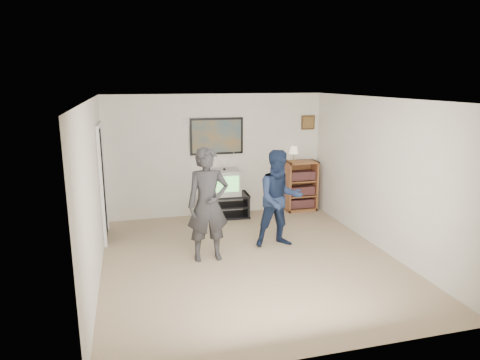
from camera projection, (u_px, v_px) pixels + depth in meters
name	position (u px, v px, depth m)	size (l,w,h in m)	color
room_shell	(244.00, 178.00, 6.79)	(4.51, 5.00, 2.51)	#93735D
media_stand	(225.00, 206.00, 8.82)	(1.00, 0.59, 0.48)	black
crt_television	(225.00, 182.00, 8.70)	(0.60, 0.51, 0.51)	#ACADA7
bookshelf	(301.00, 186.00, 9.21)	(0.66, 0.38, 1.08)	brown
table_lamp	(294.00, 154.00, 9.04)	(0.20, 0.20, 0.32)	beige
person_tall	(208.00, 205.00, 6.59)	(0.65, 0.43, 1.78)	#29292B
person_short	(279.00, 199.00, 7.15)	(0.80, 0.63, 1.65)	#182543
controller_left	(207.00, 177.00, 6.70)	(0.04, 0.12, 0.04)	white
controller_right	(276.00, 185.00, 7.37)	(0.03, 0.12, 0.03)	white
poster	(217.00, 136.00, 8.70)	(1.10, 0.03, 0.75)	black
air_vent	(189.00, 122.00, 8.50)	(0.28, 0.02, 0.14)	white
small_picture	(308.00, 122.00, 9.14)	(0.30, 0.03, 0.30)	#3F2814
doorway	(102.00, 184.00, 7.47)	(0.03, 0.85, 2.00)	black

